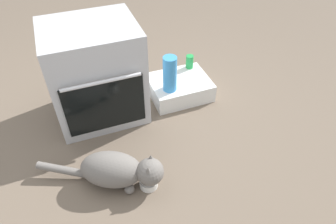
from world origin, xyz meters
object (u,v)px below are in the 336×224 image
object	(u,v)px
oven	(95,74)
food_bowl	(149,182)
pantry_cabinet	(179,87)
soda_can	(190,62)
water_bottle	(170,74)
cat	(118,170)

from	to	relation	value
oven	food_bowl	size ratio (longest dim) A/B	6.31
pantry_cabinet	soda_can	xyz separation A→B (m)	(0.15, 0.14, 0.14)
water_bottle	soda_can	bearing A→B (deg)	40.01
pantry_cabinet	cat	xyz separation A→B (m)	(-0.71, -0.71, 0.05)
food_bowl	cat	xyz separation A→B (m)	(-0.17, 0.09, 0.10)
oven	cat	size ratio (longest dim) A/B	0.99
cat	soda_can	size ratio (longest dim) A/B	6.36
food_bowl	soda_can	xyz separation A→B (m)	(0.70, 0.94, 0.18)
oven	pantry_cabinet	world-z (taller)	oven
water_bottle	food_bowl	bearing A→B (deg)	-120.47
oven	soda_can	size ratio (longest dim) A/B	6.29
pantry_cabinet	food_bowl	bearing A→B (deg)	-124.14
oven	pantry_cabinet	distance (m)	0.74
food_bowl	cat	size ratio (longest dim) A/B	0.16
pantry_cabinet	cat	bearing A→B (deg)	-134.93
pantry_cabinet	food_bowl	xyz separation A→B (m)	(-0.54, -0.80, -0.05)
oven	water_bottle	xyz separation A→B (m)	(0.55, -0.11, -0.07)
cat	water_bottle	size ratio (longest dim) A/B	2.54
cat	pantry_cabinet	bearing A→B (deg)	72.87
cat	water_bottle	bearing A→B (deg)	74.59
soda_can	food_bowl	bearing A→B (deg)	-126.36
cat	oven	bearing A→B (deg)	115.06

